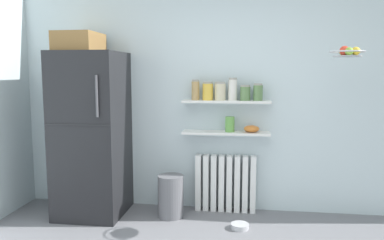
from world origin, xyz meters
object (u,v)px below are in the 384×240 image
(storage_jar_1, at_px, (208,91))
(hanging_fruit_basket, at_px, (348,52))
(radiator, at_px, (225,183))
(storage_jar_2, at_px, (220,91))
(storage_jar_5, at_px, (258,92))
(vase, at_px, (230,124))
(storage_jar_3, at_px, (233,89))
(trash_bin, at_px, (171,196))
(pet_food_bowl, at_px, (240,226))
(refrigerator, at_px, (91,130))
(storage_jar_4, at_px, (245,93))
(shelf_bowl, at_px, (252,129))
(storage_jar_0, at_px, (195,90))

(storage_jar_1, relative_size, hanging_fruit_basket, 0.64)
(radiator, xyz_separation_m, storage_jar_2, (-0.07, -0.03, 1.02))
(storage_jar_5, bearing_deg, vase, -180.00)
(storage_jar_3, xyz_separation_m, trash_bin, (-0.63, -0.23, -1.12))
(radiator, distance_m, storage_jar_2, 1.02)
(pet_food_bowl, bearing_deg, storage_jar_5, 69.83)
(refrigerator, xyz_separation_m, storage_jar_3, (1.49, 0.24, 0.44))
(storage_jar_4, bearing_deg, storage_jar_2, -180.00)
(storage_jar_2, relative_size, storage_jar_4, 1.19)
(trash_bin, xyz_separation_m, hanging_fruit_basket, (1.67, -0.21, 1.48))
(storage_jar_4, xyz_separation_m, vase, (-0.16, -0.00, -0.34))
(storage_jar_4, distance_m, shelf_bowl, 0.39)
(storage_jar_2, xyz_separation_m, trash_bin, (-0.50, -0.23, -1.10))
(trash_bin, bearing_deg, shelf_bowl, 15.33)
(radiator, bearing_deg, storage_jar_5, -5.17)
(radiator, relative_size, hanging_fruit_basket, 2.13)
(radiator, height_order, vase, vase)
(radiator, xyz_separation_m, storage_jar_4, (0.20, -0.03, 1.00))
(refrigerator, distance_m, vase, 1.48)
(storage_jar_3, height_order, storage_jar_5, storage_jar_3)
(storage_jar_2, bearing_deg, refrigerator, -170.06)
(storage_jar_2, relative_size, pet_food_bowl, 1.10)
(storage_jar_1, height_order, storage_jar_3, storage_jar_3)
(refrigerator, xyz_separation_m, vase, (1.46, 0.24, 0.06))
(radiator, relative_size, vase, 4.08)
(storage_jar_3, xyz_separation_m, storage_jar_5, (0.27, 0.00, -0.03))
(shelf_bowl, bearing_deg, hanging_fruit_basket, -28.10)
(refrigerator, bearing_deg, storage_jar_3, 9.07)
(refrigerator, height_order, shelf_bowl, refrigerator)
(storage_jar_3, bearing_deg, shelf_bowl, 0.00)
(radiator, height_order, storage_jar_0, storage_jar_0)
(storage_jar_3, bearing_deg, storage_jar_2, 180.00)
(shelf_bowl, relative_size, trash_bin, 0.36)
(refrigerator, xyz_separation_m, storage_jar_1, (1.22, 0.24, 0.41))
(storage_jar_2, bearing_deg, storage_jar_4, 0.00)
(storage_jar_4, xyz_separation_m, trash_bin, (-0.77, -0.23, -1.09))
(radiator, distance_m, storage_jar_3, 1.04)
(refrigerator, distance_m, trash_bin, 1.10)
(storage_jar_0, height_order, storage_jar_3, storage_jar_3)
(storage_jar_2, height_order, pet_food_bowl, storage_jar_2)
(storage_jar_3, xyz_separation_m, vase, (-0.03, 0.00, -0.38))
(storage_jar_4, relative_size, vase, 1.02)
(storage_jar_2, distance_m, trash_bin, 1.23)
(refrigerator, height_order, vase, refrigerator)
(pet_food_bowl, bearing_deg, storage_jar_3, 102.79)
(storage_jar_0, xyz_separation_m, trash_bin, (-0.23, -0.23, -1.11))
(vase, relative_size, trash_bin, 0.36)
(radiator, relative_size, storage_jar_3, 2.75)
(shelf_bowl, bearing_deg, storage_jar_0, 180.00)
(storage_jar_0, bearing_deg, storage_jar_5, 0.00)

